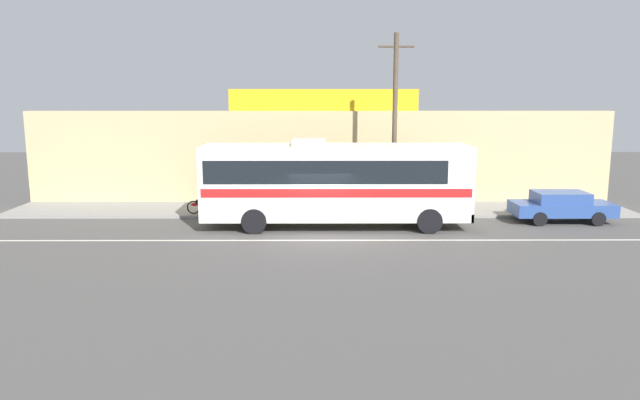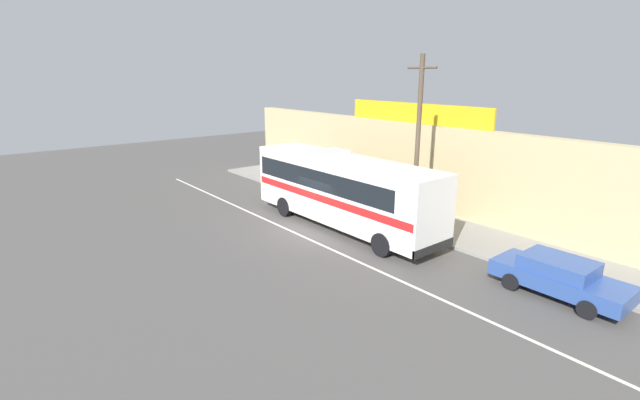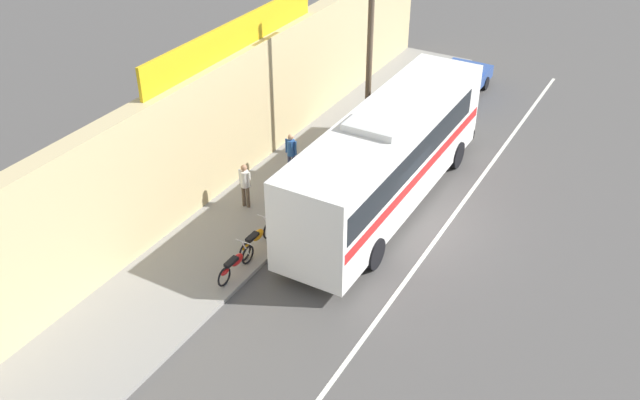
# 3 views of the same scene
# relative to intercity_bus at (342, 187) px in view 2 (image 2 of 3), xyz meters

# --- Properties ---
(ground_plane) EXTENTS (70.00, 70.00, 0.00)m
(ground_plane) POSITION_rel_intercity_bus_xyz_m (-0.58, -1.57, -2.07)
(ground_plane) COLOR #4F4C49
(sidewalk_slab) EXTENTS (30.00, 3.60, 0.14)m
(sidewalk_slab) POSITION_rel_intercity_bus_xyz_m (-0.58, 3.63, -2.00)
(sidewalk_slab) COLOR gray
(sidewalk_slab) RESTS_ON ground_plane
(storefront_facade) EXTENTS (30.00, 0.70, 4.80)m
(storefront_facade) POSITION_rel_intercity_bus_xyz_m (-0.58, 5.78, 0.33)
(storefront_facade) COLOR tan
(storefront_facade) RESTS_ON ground_plane
(storefront_billboard) EXTENTS (9.69, 0.12, 1.10)m
(storefront_billboard) POSITION_rel_intercity_bus_xyz_m (-0.37, 5.78, 3.28)
(storefront_billboard) COLOR gold
(storefront_billboard) RESTS_ON storefront_facade
(road_center_stripe) EXTENTS (30.00, 0.14, 0.01)m
(road_center_stripe) POSITION_rel_intercity_bus_xyz_m (-0.58, -2.37, -2.06)
(road_center_stripe) COLOR silver
(road_center_stripe) RESTS_ON ground_plane
(intercity_bus) EXTENTS (11.29, 2.67, 3.78)m
(intercity_bus) POSITION_rel_intercity_bus_xyz_m (0.00, 0.00, 0.00)
(intercity_bus) COLOR white
(intercity_bus) RESTS_ON ground_plane
(parked_car) EXTENTS (4.39, 1.86, 1.37)m
(parked_car) POSITION_rel_intercity_bus_xyz_m (10.21, 1.01, -1.33)
(parked_car) COLOR #2D4C93
(parked_car) RESTS_ON ground_plane
(utility_pole) EXTENTS (1.60, 0.22, 8.20)m
(utility_pole) POSITION_rel_intercity_bus_xyz_m (2.82, 2.15, 2.31)
(utility_pole) COLOR brown
(utility_pole) RESTS_ON sidewalk_slab
(motorcycle_purple) EXTENTS (1.86, 0.56, 0.94)m
(motorcycle_purple) POSITION_rel_intercity_bus_xyz_m (-5.89, 2.23, -1.50)
(motorcycle_purple) COLOR black
(motorcycle_purple) RESTS_ON sidewalk_slab
(motorcycle_orange) EXTENTS (1.97, 0.56, 0.94)m
(motorcycle_orange) POSITION_rel_intercity_bus_xyz_m (-4.50, 2.40, -1.50)
(motorcycle_orange) COLOR black
(motorcycle_orange) RESTS_ON sidewalk_slab
(pedestrian_far_left) EXTENTS (0.30, 0.48, 1.67)m
(pedestrian_far_left) POSITION_rel_intercity_bus_xyz_m (-2.59, 4.12, -0.96)
(pedestrian_far_left) COLOR brown
(pedestrian_far_left) RESTS_ON sidewalk_slab
(pedestrian_near_shop) EXTENTS (0.30, 0.48, 1.69)m
(pedestrian_near_shop) POSITION_rel_intercity_bus_xyz_m (0.07, 3.90, -0.94)
(pedestrian_near_shop) COLOR navy
(pedestrian_near_shop) RESTS_ON sidewalk_slab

